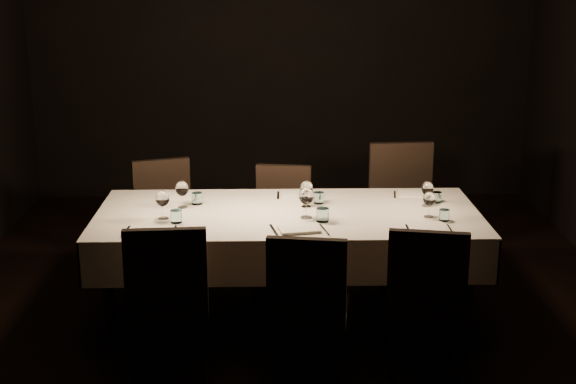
{
  "coord_description": "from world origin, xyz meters",
  "views": [
    {
      "loc": [
        -0.12,
        -5.03,
        2.35
      ],
      "look_at": [
        0.0,
        0.0,
        0.9
      ],
      "focal_mm": 50.0,
      "sensor_mm": 36.0,
      "label": 1
    }
  ],
  "objects_px": {
    "chair_near_left": "(168,294)",
    "chair_far_center": "(282,218)",
    "chair_far_left": "(165,214)",
    "chair_far_right": "(403,205)",
    "chair_near_center": "(308,301)",
    "chair_near_right": "(426,293)",
    "dining_table": "(288,223)"
  },
  "relations": [
    {
      "from": "chair_near_left",
      "to": "chair_far_center",
      "type": "xyz_separation_m",
      "value": [
        0.67,
        1.51,
        -0.04
      ]
    },
    {
      "from": "chair_far_right",
      "to": "chair_near_right",
      "type": "bearing_deg",
      "value": -98.56
    },
    {
      "from": "chair_far_center",
      "to": "chair_far_right",
      "type": "distance_m",
      "value": 0.93
    },
    {
      "from": "chair_near_center",
      "to": "chair_near_right",
      "type": "distance_m",
      "value": 0.69
    },
    {
      "from": "chair_far_left",
      "to": "chair_far_right",
      "type": "xyz_separation_m",
      "value": [
        1.82,
        0.02,
        0.05
      ]
    },
    {
      "from": "dining_table",
      "to": "chair_far_right",
      "type": "xyz_separation_m",
      "value": [
        0.9,
        0.8,
        -0.13
      ]
    },
    {
      "from": "chair_near_right",
      "to": "chair_far_center",
      "type": "bearing_deg",
      "value": -51.02
    },
    {
      "from": "chair_near_right",
      "to": "chair_far_right",
      "type": "xyz_separation_m",
      "value": [
        0.12,
        1.58,
        0.04
      ]
    },
    {
      "from": "chair_far_center",
      "to": "chair_near_right",
      "type": "bearing_deg",
      "value": -53.58
    },
    {
      "from": "dining_table",
      "to": "chair_far_center",
      "type": "distance_m",
      "value": 0.76
    },
    {
      "from": "chair_near_center",
      "to": "chair_far_left",
      "type": "xyz_separation_m",
      "value": [
        -1.01,
        1.64,
        -0.0
      ]
    },
    {
      "from": "chair_near_center",
      "to": "chair_far_center",
      "type": "bearing_deg",
      "value": -76.91
    },
    {
      "from": "dining_table",
      "to": "chair_far_center",
      "type": "height_order",
      "value": "chair_far_center"
    },
    {
      "from": "dining_table",
      "to": "chair_far_right",
      "type": "relative_size",
      "value": 2.47
    },
    {
      "from": "chair_near_left",
      "to": "chair_far_left",
      "type": "relative_size",
      "value": 1.05
    },
    {
      "from": "dining_table",
      "to": "chair_far_center",
      "type": "relative_size",
      "value": 2.89
    },
    {
      "from": "chair_near_left",
      "to": "chair_near_center",
      "type": "xyz_separation_m",
      "value": [
        0.8,
        -0.08,
        -0.02
      ]
    },
    {
      "from": "chair_near_left",
      "to": "chair_near_center",
      "type": "height_order",
      "value": "chair_near_left"
    },
    {
      "from": "chair_far_center",
      "to": "chair_far_right",
      "type": "xyz_separation_m",
      "value": [
        0.93,
        0.07,
        0.07
      ]
    },
    {
      "from": "chair_near_center",
      "to": "chair_far_left",
      "type": "bearing_deg",
      "value": -49.77
    },
    {
      "from": "chair_near_left",
      "to": "chair_near_right",
      "type": "xyz_separation_m",
      "value": [
        1.48,
        -0.0,
        -0.01
      ]
    },
    {
      "from": "chair_far_left",
      "to": "chair_far_center",
      "type": "bearing_deg",
      "value": -20.9
    },
    {
      "from": "dining_table",
      "to": "chair_near_right",
      "type": "bearing_deg",
      "value": -45.21
    },
    {
      "from": "chair_near_left",
      "to": "chair_far_center",
      "type": "relative_size",
      "value": 1.09
    },
    {
      "from": "chair_near_right",
      "to": "chair_far_right",
      "type": "height_order",
      "value": "chair_far_right"
    },
    {
      "from": "dining_table",
      "to": "chair_near_left",
      "type": "xyz_separation_m",
      "value": [
        -0.7,
        -0.78,
        -0.16
      ]
    },
    {
      "from": "dining_table",
      "to": "chair_far_left",
      "type": "bearing_deg",
      "value": 139.34
    },
    {
      "from": "chair_near_right",
      "to": "chair_far_left",
      "type": "xyz_separation_m",
      "value": [
        -1.69,
        1.57,
        -0.01
      ]
    },
    {
      "from": "chair_near_left",
      "to": "dining_table",
      "type": "bearing_deg",
      "value": -135.7
    },
    {
      "from": "dining_table",
      "to": "chair_far_right",
      "type": "height_order",
      "value": "chair_far_right"
    },
    {
      "from": "chair_far_center",
      "to": "chair_far_left",
      "type": "bearing_deg",
      "value": -174.96
    },
    {
      "from": "chair_far_center",
      "to": "chair_near_left",
      "type": "bearing_deg",
      "value": -105.59
    }
  ]
}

